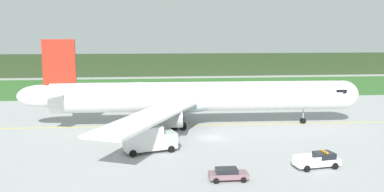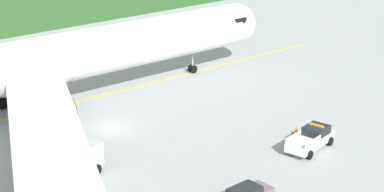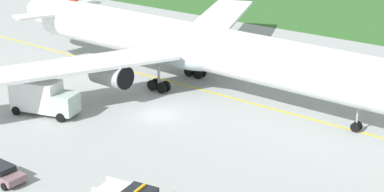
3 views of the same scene
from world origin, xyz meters
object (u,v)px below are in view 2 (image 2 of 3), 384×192
(catering_truck, at_px, (60,163))
(ops_pickup_truck, at_px, (312,138))
(apron_cone, at_px, (297,130))
(airliner, at_px, (44,63))

(catering_truck, bearing_deg, ops_pickup_truck, -23.10)
(ops_pickup_truck, bearing_deg, apron_cone, 61.37)
(airliner, height_order, ops_pickup_truck, airliner)
(ops_pickup_truck, distance_m, catering_truck, 21.02)
(ops_pickup_truck, bearing_deg, airliner, 116.90)
(ops_pickup_truck, relative_size, apron_cone, 6.82)
(airliner, bearing_deg, catering_truck, -116.05)
(ops_pickup_truck, xyz_separation_m, catering_truck, (-19.31, 8.24, 0.91))
(catering_truck, distance_m, apron_cone, 21.60)
(apron_cone, bearing_deg, airliner, 123.12)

